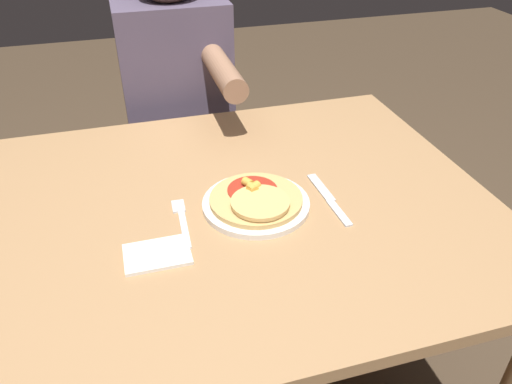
{
  "coord_description": "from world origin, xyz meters",
  "views": [
    {
      "loc": [
        -0.21,
        -0.92,
        1.43
      ],
      "look_at": [
        0.04,
        -0.03,
        0.81
      ],
      "focal_mm": 35.0,
      "sensor_mm": 36.0,
      "label": 1
    }
  ],
  "objects_px": {
    "plate": "(256,204)",
    "knife": "(329,199)",
    "pizza": "(257,199)",
    "fork": "(182,219)",
    "person_diner": "(179,104)",
    "dining_table": "(235,238)"
  },
  "relations": [
    {
      "from": "plate",
      "to": "knife",
      "type": "distance_m",
      "value": 0.17
    },
    {
      "from": "person_diner",
      "to": "knife",
      "type": "bearing_deg",
      "value": -71.6
    },
    {
      "from": "dining_table",
      "to": "knife",
      "type": "xyz_separation_m",
      "value": [
        0.22,
        -0.05,
        0.11
      ]
    },
    {
      "from": "pizza",
      "to": "fork",
      "type": "distance_m",
      "value": 0.17
    },
    {
      "from": "knife",
      "to": "plate",
      "type": "bearing_deg",
      "value": 172.43
    },
    {
      "from": "pizza",
      "to": "plate",
      "type": "bearing_deg",
      "value": 88.57
    },
    {
      "from": "fork",
      "to": "knife",
      "type": "relative_size",
      "value": 0.8
    },
    {
      "from": "fork",
      "to": "pizza",
      "type": "bearing_deg",
      "value": 0.15
    },
    {
      "from": "dining_table",
      "to": "person_diner",
      "type": "height_order",
      "value": "person_diner"
    },
    {
      "from": "plate",
      "to": "person_diner",
      "type": "height_order",
      "value": "person_diner"
    },
    {
      "from": "plate",
      "to": "pizza",
      "type": "bearing_deg",
      "value": -91.43
    },
    {
      "from": "knife",
      "to": "person_diner",
      "type": "xyz_separation_m",
      "value": [
        -0.24,
        0.73,
        -0.04
      ]
    },
    {
      "from": "dining_table",
      "to": "knife",
      "type": "relative_size",
      "value": 5.41
    },
    {
      "from": "plate",
      "to": "person_diner",
      "type": "xyz_separation_m",
      "value": [
        -0.07,
        0.7,
        -0.05
      ]
    },
    {
      "from": "dining_table",
      "to": "fork",
      "type": "xyz_separation_m",
      "value": [
        -0.13,
        -0.03,
        0.11
      ]
    },
    {
      "from": "plate",
      "to": "pizza",
      "type": "relative_size",
      "value": 1.16
    },
    {
      "from": "pizza",
      "to": "knife",
      "type": "relative_size",
      "value": 0.96
    },
    {
      "from": "pizza",
      "to": "person_diner",
      "type": "relative_size",
      "value": 0.17
    },
    {
      "from": "plate",
      "to": "knife",
      "type": "xyz_separation_m",
      "value": [
        0.17,
        -0.02,
        -0.0
      ]
    },
    {
      "from": "fork",
      "to": "person_diner",
      "type": "bearing_deg",
      "value": 81.89
    },
    {
      "from": "pizza",
      "to": "person_diner",
      "type": "height_order",
      "value": "person_diner"
    },
    {
      "from": "person_diner",
      "to": "fork",
      "type": "bearing_deg",
      "value": -98.11
    }
  ]
}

